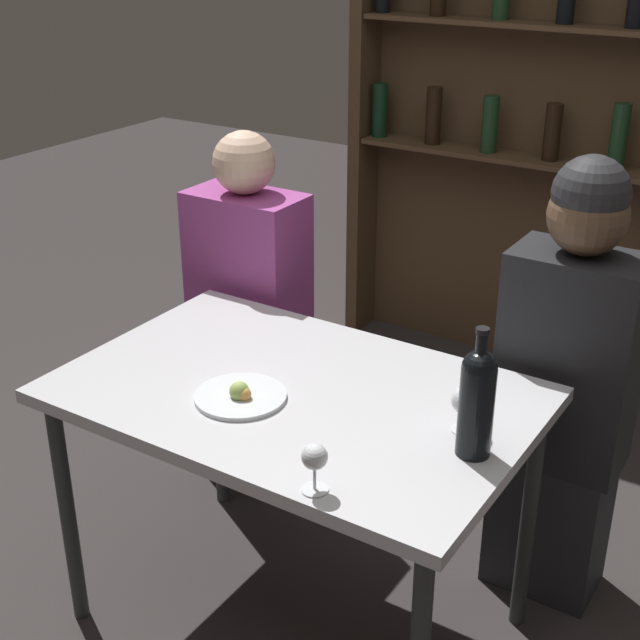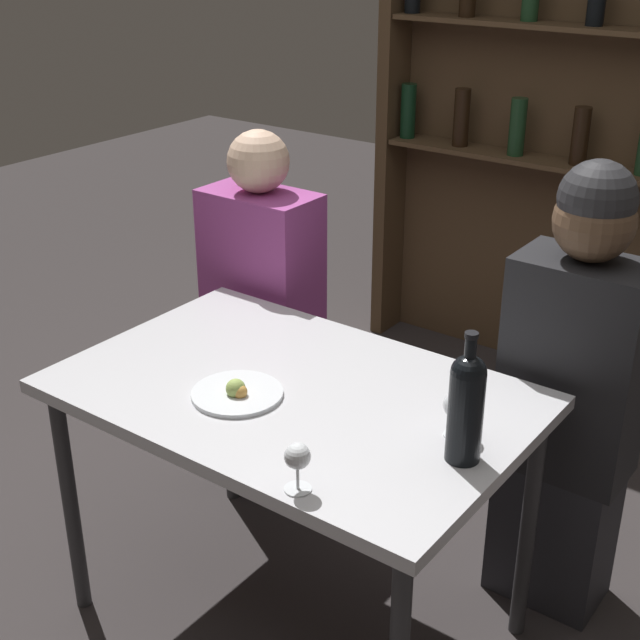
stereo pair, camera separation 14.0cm
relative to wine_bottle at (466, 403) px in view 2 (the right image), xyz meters
name	(u,v)px [view 2 (the right image)]	position (x,y,z in m)	size (l,w,h in m)	color
ground_plane	(296,616)	(-0.51, 0.03, -0.91)	(10.00, 10.00, 0.00)	#332D2D
dining_table	(293,412)	(-0.51, 0.03, -0.22)	(1.21, 0.79, 0.77)	silver
wine_rack_wall	(589,105)	(-0.51, 1.93, 0.28)	(1.81, 0.21, 2.28)	#4C3823
wine_bottle	(466,403)	(0.00, 0.00, 0.00)	(0.08, 0.08, 0.31)	black
wine_glass_0	(458,406)	(-0.06, 0.08, -0.06)	(0.07, 0.07, 0.12)	silver
wine_glass_1	(297,459)	(-0.22, -0.31, -0.07)	(0.06, 0.06, 0.11)	silver
food_plate_0	(237,393)	(-0.59, -0.09, -0.13)	(0.23, 0.23, 0.05)	silver
seated_person_left	(263,321)	(-1.07, 0.58, -0.31)	(0.39, 0.22, 1.26)	#26262B
seated_person_right	(570,399)	(0.03, 0.58, -0.24)	(0.36, 0.22, 1.34)	#26262B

